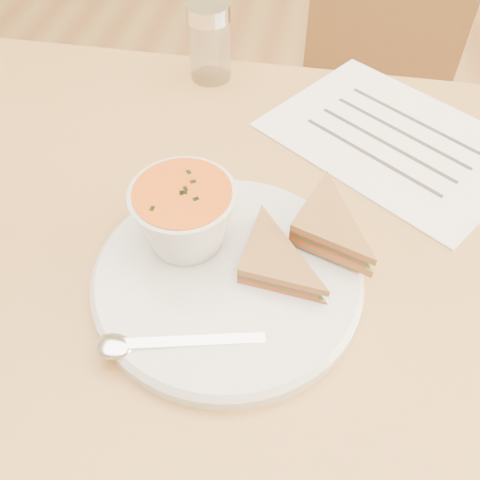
% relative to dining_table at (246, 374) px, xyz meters
% --- Properties ---
extents(floor, '(5.00, 6.00, 0.01)m').
position_rel_dining_table_xyz_m(floor, '(0.00, 0.00, -0.38)').
color(floor, brown).
rests_on(floor, ground).
extents(dining_table, '(1.00, 0.70, 0.75)m').
position_rel_dining_table_xyz_m(dining_table, '(0.00, 0.00, 0.00)').
color(dining_table, olive).
rests_on(dining_table, floor).
extents(chair_far, '(0.48, 0.48, 0.83)m').
position_rel_dining_table_xyz_m(chair_far, '(0.13, 0.64, 0.04)').
color(chair_far, brown).
rests_on(chair_far, floor).
extents(plate, '(0.31, 0.31, 0.02)m').
position_rel_dining_table_xyz_m(plate, '(-0.01, -0.08, 0.38)').
color(plate, silver).
rests_on(plate, dining_table).
extents(soup_bowl, '(0.14, 0.14, 0.08)m').
position_rel_dining_table_xyz_m(soup_bowl, '(-0.06, -0.04, 0.43)').
color(soup_bowl, silver).
rests_on(soup_bowl, plate).
extents(sandwich_half_a, '(0.10, 0.10, 0.03)m').
position_rel_dining_table_xyz_m(sandwich_half_a, '(0.00, -0.09, 0.41)').
color(sandwich_half_a, '#AC6B3C').
rests_on(sandwich_half_a, plate).
extents(sandwich_half_b, '(0.12, 0.12, 0.03)m').
position_rel_dining_table_xyz_m(sandwich_half_b, '(0.05, -0.03, 0.42)').
color(sandwich_half_b, '#AC6B3C').
rests_on(sandwich_half_b, plate).
extents(spoon, '(0.19, 0.08, 0.01)m').
position_rel_dining_table_xyz_m(spoon, '(-0.04, -0.17, 0.40)').
color(spoon, silver).
rests_on(spoon, plate).
extents(paper_menu, '(0.40, 0.38, 0.00)m').
position_rel_dining_table_xyz_m(paper_menu, '(0.17, 0.19, 0.38)').
color(paper_menu, white).
rests_on(paper_menu, dining_table).
extents(condiment_shaker, '(0.08, 0.08, 0.11)m').
position_rel_dining_table_xyz_m(condiment_shaker, '(-0.11, 0.30, 0.43)').
color(condiment_shaker, silver).
rests_on(condiment_shaker, dining_table).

